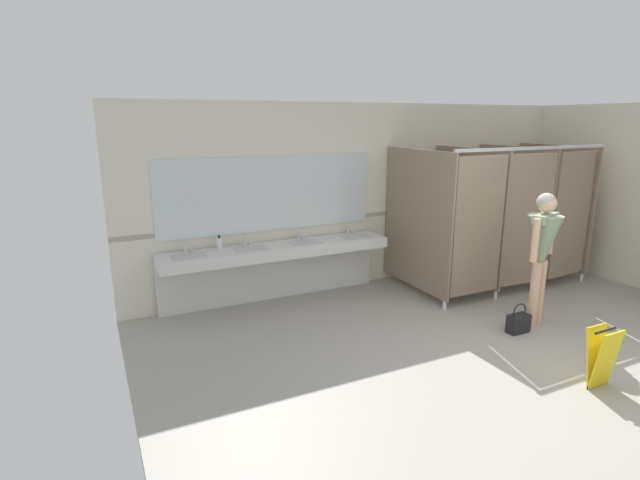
{
  "coord_description": "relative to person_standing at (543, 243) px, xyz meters",
  "views": [
    {
      "loc": [
        -3.86,
        -3.01,
        2.46
      ],
      "look_at": [
        -1.54,
        1.8,
        1.12
      ],
      "focal_mm": 27.16,
      "sensor_mm": 36.0,
      "label": 1
    }
  ],
  "objects": [
    {
      "name": "ground_plane",
      "position": [
        -0.92,
        -0.84,
        -1.08
      ],
      "size": [
        7.41,
        6.91,
        0.1
      ],
      "primitive_type": "cube",
      "color": "#9E998E"
    },
    {
      "name": "wall_back",
      "position": [
        -0.92,
        2.38,
        0.32
      ],
      "size": [
        7.41,
        0.12,
        2.69
      ],
      "primitive_type": "cube",
      "color": "beige",
      "rests_on": "ground_plane"
    },
    {
      "name": "wall_back_tile_band",
      "position": [
        -0.92,
        2.31,
        0.02
      ],
      "size": [
        7.41,
        0.01,
        0.06
      ],
      "primitive_type": "cube",
      "color": "#9E937F",
      "rests_on": "wall_back"
    },
    {
      "name": "vanity_counter",
      "position": [
        -2.58,
        2.11,
        -0.43
      ],
      "size": [
        3.13,
        0.54,
        0.93
      ],
      "color": "silver",
      "rests_on": "ground_plane"
    },
    {
      "name": "mirror_panel",
      "position": [
        -2.58,
        2.3,
        0.45
      ],
      "size": [
        3.03,
        0.02,
        1.01
      ],
      "primitive_type": "cube",
      "color": "silver",
      "rests_on": "wall_back"
    },
    {
      "name": "bathroom_stalls",
      "position": [
        0.67,
        1.33,
        0.07
      ],
      "size": [
        2.77,
        1.53,
        2.1
      ],
      "color": "#84705B",
      "rests_on": "ground_plane"
    },
    {
      "name": "person_standing",
      "position": [
        0.0,
        0.0,
        0.0
      ],
      "size": [
        0.54,
        0.51,
        1.63
      ],
      "color": "#DBAD89",
      "rests_on": "ground_plane"
    },
    {
      "name": "handbag",
      "position": [
        -0.37,
        -0.09,
        -0.91
      ],
      "size": [
        0.27,
        0.14,
        0.36
      ],
      "color": "black",
      "rests_on": "ground_plane"
    },
    {
      "name": "soap_dispenser",
      "position": [
        -3.32,
        2.19,
        -0.13
      ],
      "size": [
        0.07,
        0.07,
        0.18
      ],
      "color": "white",
      "rests_on": "vanity_counter"
    },
    {
      "name": "wet_floor_sign",
      "position": [
        -0.63,
        -1.29,
        -0.73
      ],
      "size": [
        0.28,
        0.19,
        0.58
      ],
      "color": "yellow",
      "rests_on": "ground_plane"
    }
  ]
}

